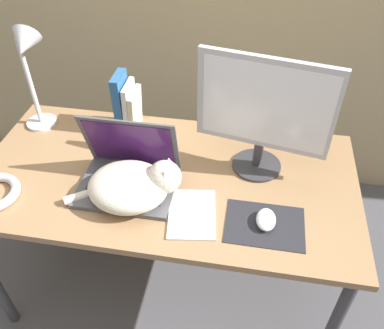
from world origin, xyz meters
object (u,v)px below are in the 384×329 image
at_px(external_monitor, 264,112).
at_px(notepad, 192,214).
at_px(cat, 134,185).
at_px(laptop, 128,174).
at_px(desk_lamp, 28,63).
at_px(computer_mouse, 266,220).
at_px(book_row, 127,106).

relative_size(external_monitor, notepad, 1.96).
bearing_deg(external_monitor, cat, -149.47).
relative_size(laptop, desk_lamp, 0.75).
xyz_separation_m(laptop, computer_mouse, (0.51, -0.11, -0.03)).
distance_m(external_monitor, book_row, 0.60).
relative_size(book_row, desk_lamp, 0.55).
distance_m(computer_mouse, book_row, 0.77).
distance_m(cat, computer_mouse, 0.47).
height_order(external_monitor, computer_mouse, external_monitor).
relative_size(external_monitor, computer_mouse, 4.89).
relative_size(book_row, notepad, 1.04).
xyz_separation_m(computer_mouse, book_row, (-0.61, 0.45, 0.09)).
height_order(laptop, book_row, laptop).
bearing_deg(book_row, laptop, -73.56).
bearing_deg(external_monitor, notepad, -125.34).
relative_size(laptop, book_row, 1.37).
xyz_separation_m(external_monitor, computer_mouse, (0.05, -0.29, -0.23)).
relative_size(laptop, notepad, 1.42).
bearing_deg(desk_lamp, external_monitor, -5.96).
relative_size(computer_mouse, book_row, 0.39).
distance_m(cat, desk_lamp, 0.65).
relative_size(cat, desk_lamp, 0.88).
height_order(external_monitor, book_row, external_monitor).
distance_m(laptop, book_row, 0.36).
xyz_separation_m(computer_mouse, notepad, (-0.25, -0.00, -0.02)).
bearing_deg(external_monitor, laptop, -158.95).
height_order(laptop, notepad, laptop).
relative_size(laptop, computer_mouse, 3.54).
xyz_separation_m(laptop, external_monitor, (0.46, 0.18, 0.20)).
height_order(desk_lamp, notepad, desk_lamp).
xyz_separation_m(external_monitor, notepad, (-0.21, -0.29, -0.25)).
xyz_separation_m(cat, desk_lamp, (-0.50, 0.34, 0.25)).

